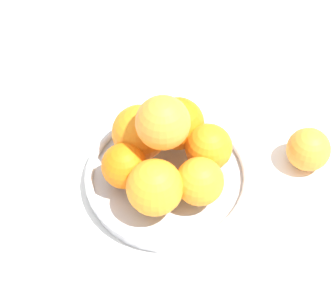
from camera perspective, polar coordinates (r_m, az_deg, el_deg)
ground_plane at (r=0.84m, az=-0.00°, el=-4.08°), size 4.00×4.00×0.00m
fruit_bowl at (r=0.83m, az=-0.00°, el=-3.54°), size 0.24×0.24×0.03m
orange_pile at (r=0.78m, az=-0.31°, el=-0.67°), size 0.19×0.18×0.14m
stray_orange at (r=0.86m, az=14.07°, el=-0.73°), size 0.07×0.07×0.07m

